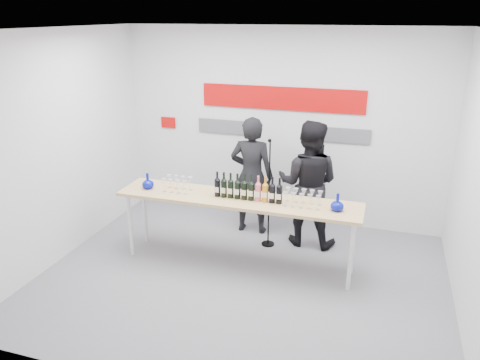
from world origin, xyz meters
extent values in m
plane|color=slate|center=(0.00, 0.00, 0.00)|extent=(5.00, 5.00, 0.00)
cube|color=silver|center=(0.00, 2.00, 1.50)|extent=(5.00, 0.04, 3.00)
cube|color=#B10807|center=(0.00, 1.97, 1.95)|extent=(2.50, 0.02, 0.35)
cube|color=#59595E|center=(-0.90, 1.97, 1.45)|extent=(0.90, 0.02, 0.22)
cube|color=#59595E|center=(0.90, 1.97, 1.45)|extent=(0.90, 0.02, 0.22)
cube|color=#B10807|center=(-1.90, 1.97, 1.45)|extent=(0.25, 0.02, 0.18)
cube|color=#D5B572|center=(-0.17, 0.34, 0.92)|extent=(3.14, 0.64, 0.04)
cylinder|color=silver|center=(-1.63, 0.13, 0.45)|extent=(0.05, 0.05, 0.90)
cylinder|color=silver|center=(1.30, 0.14, 0.45)|extent=(0.05, 0.05, 0.90)
cylinder|color=silver|center=(-1.63, 0.55, 0.45)|extent=(0.05, 0.05, 0.90)
cylinder|color=silver|center=(1.30, 0.56, 0.45)|extent=(0.05, 0.05, 0.90)
imported|color=black|center=(-0.28, 1.37, 0.89)|extent=(0.67, 0.45, 1.78)
imported|color=black|center=(0.58, 1.23, 0.90)|extent=(0.90, 0.72, 1.81)
cylinder|color=black|center=(0.09, 0.98, 0.01)|extent=(0.18, 0.18, 0.02)
cylinder|color=black|center=(0.09, 0.98, 0.77)|extent=(0.02, 0.02, 1.54)
sphere|color=black|center=(0.09, 0.95, 1.56)|extent=(0.05, 0.05, 0.05)
camera|label=1|loc=(1.54, -4.91, 3.17)|focal=35.00mm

